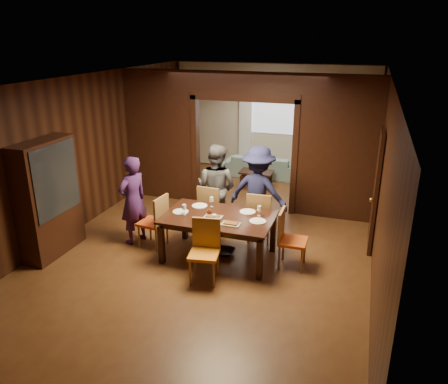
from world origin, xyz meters
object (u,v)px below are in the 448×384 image
(person_grey, at_px, (216,188))
(chair_left, at_px, (152,221))
(chair_right, at_px, (293,239))
(coffee_table, at_px, (256,179))
(sofa, at_px, (262,166))
(person_purple, at_px, (133,200))
(chair_far_r, at_px, (261,216))
(hutch, at_px, (49,198))
(chair_near, at_px, (204,252))
(chair_far_l, at_px, (213,208))
(dining_table, at_px, (219,237))
(person_navy, at_px, (258,192))

(person_grey, height_order, chair_left, person_grey)
(chair_left, bearing_deg, chair_right, 97.47)
(person_grey, bearing_deg, chair_right, 160.47)
(coffee_table, bearing_deg, sofa, 94.20)
(person_purple, height_order, chair_far_r, person_purple)
(chair_far_r, distance_m, hutch, 3.69)
(chair_right, xyz_separation_m, chair_far_r, (-0.73, 0.77, 0.00))
(chair_near, bearing_deg, chair_right, 26.25)
(chair_right, bearing_deg, chair_far_l, 62.54)
(coffee_table, distance_m, hutch, 5.17)
(chair_left, bearing_deg, person_purple, -91.76)
(dining_table, distance_m, hutch, 2.94)
(coffee_table, bearing_deg, hutch, -119.13)
(chair_far_l, distance_m, chair_near, 1.78)
(chair_far_r, xyz_separation_m, chair_near, (-0.48, -1.63, 0.00))
(dining_table, bearing_deg, person_purple, 176.98)
(person_navy, bearing_deg, chair_left, 39.02)
(sofa, relative_size, coffee_table, 2.47)
(dining_table, xyz_separation_m, chair_left, (-1.26, 0.03, 0.10))
(person_grey, height_order, sofa, person_grey)
(person_purple, xyz_separation_m, person_navy, (2.05, 0.99, 0.05))
(chair_right, distance_m, chair_near, 1.49)
(sofa, relative_size, chair_far_r, 2.04)
(person_grey, distance_m, coffee_table, 2.76)
(dining_table, height_order, hutch, hutch)
(person_navy, bearing_deg, chair_far_l, 16.93)
(chair_right, bearing_deg, person_purple, 89.15)
(dining_table, bearing_deg, person_navy, 69.63)
(chair_far_l, bearing_deg, coffee_table, -88.81)
(person_grey, distance_m, hutch, 2.97)
(person_navy, distance_m, chair_far_r, 0.46)
(person_grey, bearing_deg, chair_left, 61.70)
(dining_table, relative_size, hutch, 0.91)
(dining_table, distance_m, chair_far_r, 1.00)
(person_purple, xyz_separation_m, person_grey, (1.24, 0.97, 0.05))
(sofa, bearing_deg, dining_table, 94.81)
(chair_far_l, relative_size, chair_near, 1.00)
(person_navy, distance_m, dining_table, 1.25)
(person_navy, bearing_deg, person_purple, 32.48)
(person_navy, distance_m, hutch, 3.66)
(dining_table, bearing_deg, chair_near, -87.54)
(person_purple, xyz_separation_m, hutch, (-1.13, -0.81, 0.19))
(sofa, height_order, chair_left, chair_left)
(person_grey, distance_m, chair_right, 1.96)
(dining_table, xyz_separation_m, chair_right, (1.24, 0.08, 0.10))
(person_grey, xyz_separation_m, dining_table, (0.41, -1.06, -0.47))
(chair_far_r, bearing_deg, dining_table, 57.18)
(chair_far_l, bearing_deg, hutch, 39.20)
(person_purple, height_order, sofa, person_purple)
(person_navy, height_order, coffee_table, person_navy)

